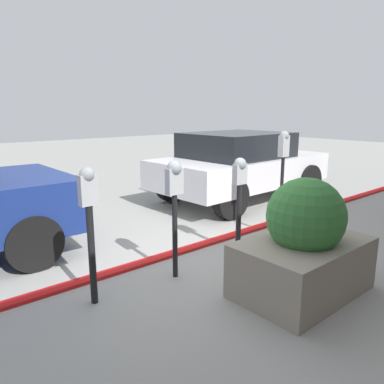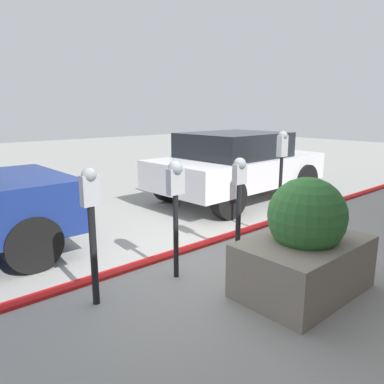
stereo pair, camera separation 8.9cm
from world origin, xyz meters
The scene contains 8 objects.
ground_plane centered at (0.00, 0.00, 0.00)m, with size 40.00×40.00×0.00m, color #999993.
curb_strip centered at (0.00, 0.08, 0.02)m, with size 19.00×0.16×0.04m.
parking_meter_nearest centered at (-1.55, -0.41, 0.95)m, with size 0.17×0.15×1.40m.
parking_meter_second centered at (-0.55, -0.46, 1.02)m, with size 0.20×0.17×1.38m.
parking_meter_middle centered at (0.56, -0.44, 0.94)m, with size 0.20×0.17×1.32m.
parking_meter_fourth centered at (1.55, -0.40, 1.20)m, with size 0.16×0.14×1.62m.
planter_box centered at (0.25, -1.65, 0.52)m, with size 1.44×0.93×1.25m.
parked_car_middle centered at (2.83, 1.63, 0.78)m, with size 3.97×2.01×1.46m.
Camera 2 is at (-3.12, -3.66, 1.93)m, focal length 35.00 mm.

